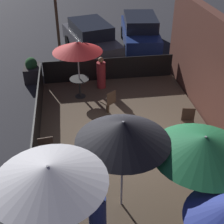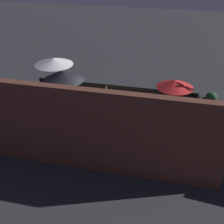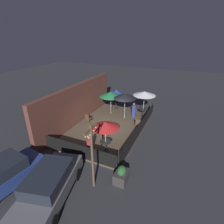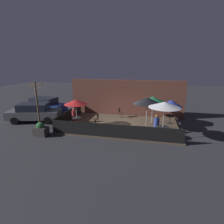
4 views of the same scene
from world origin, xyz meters
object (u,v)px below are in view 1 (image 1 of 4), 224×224
(patio_umbrella_4, at_px, (204,145))
(patron_0, at_px, (101,74))
(patio_umbrella_1, at_px, (77,47))
(parked_car_0, at_px, (91,38))
(patio_umbrella_2, at_px, (49,174))
(patio_chair_0, at_px, (109,101))
(parked_car_1, at_px, (140,31))
(patio_chair_2, at_px, (188,122))
(light_post, at_px, (57,24))
(dining_table_1, at_px, (80,83))
(planter_box, at_px, (32,70))
(patio_chair_1, at_px, (47,153))
(patron_1, at_px, (97,214))
(patio_umbrella_3, at_px, (123,131))

(patio_umbrella_4, relative_size, patron_0, 1.73)
(patio_umbrella_1, relative_size, parked_car_0, 0.47)
(patio_umbrella_2, xyz_separation_m, patron_0, (-7.04, 1.68, -1.70))
(patio_chair_0, xyz_separation_m, parked_car_1, (-6.30, 2.48, 0.24))
(patio_chair_2, distance_m, light_post, 7.06)
(dining_table_1, height_order, patio_chair_2, patio_chair_2)
(patio_umbrella_2, relative_size, patron_0, 1.92)
(patio_chair_2, distance_m, planter_box, 7.00)
(patio_chair_2, xyz_separation_m, light_post, (-5.72, -3.87, 1.44))
(patio_umbrella_1, xyz_separation_m, patio_chair_1, (3.77, -1.10, -1.48))
(patio_chair_1, bearing_deg, patio_umbrella_1, 157.34)
(patio_chair_2, bearing_deg, parked_car_0, -150.58)
(parked_car_0, bearing_deg, patio_chair_2, 4.02)
(patio_umbrella_1, height_order, patron_0, patio_umbrella_1)
(patio_umbrella_2, bearing_deg, light_post, 179.37)
(patio_umbrella_1, distance_m, parked_car_1, 6.18)
(patio_chair_1, bearing_deg, patron_1, 19.84)
(dining_table_1, bearing_deg, patio_umbrella_3, 7.24)
(patio_umbrella_2, relative_size, parked_car_1, 0.54)
(patio_chair_1, xyz_separation_m, patio_chair_2, (-0.86, 4.27, -0.01))
(patio_umbrella_3, relative_size, dining_table_1, 3.23)
(patio_umbrella_2, xyz_separation_m, patio_umbrella_3, (-1.11, 1.47, -0.08))
(patron_1, height_order, planter_box, patron_1)
(patron_1, bearing_deg, parked_car_0, 130.51)
(patron_1, bearing_deg, light_post, 139.46)
(patio_umbrella_4, relative_size, patio_chair_0, 2.46)
(patio_chair_2, distance_m, parked_car_1, 7.91)
(patio_chair_1, bearing_deg, dining_table_1, 157.34)
(patio_umbrella_1, xyz_separation_m, planter_box, (-1.92, -1.90, -1.69))
(dining_table_1, bearing_deg, patio_umbrella_1, 180.00)
(patio_umbrella_4, bearing_deg, patio_chair_2, 162.63)
(patio_chair_1, bearing_deg, patio_chair_2, 94.97)
(patron_0, height_order, light_post, light_post)
(patio_chair_2, distance_m, patron_0, 4.21)
(patio_chair_0, bearing_deg, patio_chair_1, 105.22)
(patio_chair_0, xyz_separation_m, parked_car_0, (-5.62, -0.12, 0.24))
(dining_table_1, xyz_separation_m, light_post, (-2.82, -0.69, 1.36))
(patio_chair_0, relative_size, planter_box, 0.90)
(patio_umbrella_1, height_order, dining_table_1, patio_umbrella_1)
(patron_0, bearing_deg, patio_umbrella_3, 42.18)
(patio_umbrella_2, xyz_separation_m, parked_car_0, (-10.74, 1.60, -1.56))
(patio_chair_0, bearing_deg, light_post, -13.94)
(patio_umbrella_1, distance_m, patron_1, 6.20)
(patio_umbrella_4, distance_m, patio_chair_2, 3.33)
(patio_umbrella_3, distance_m, parked_car_0, 9.75)
(patio_umbrella_1, distance_m, patio_umbrella_3, 5.37)
(patio_chair_2, height_order, patron_1, patron_1)
(patio_umbrella_3, xyz_separation_m, patio_umbrella_4, (0.44, 1.61, -0.20))
(patron_0, xyz_separation_m, patron_1, (6.66, -0.85, 0.03))
(patio_umbrella_4, relative_size, patron_1, 1.64)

